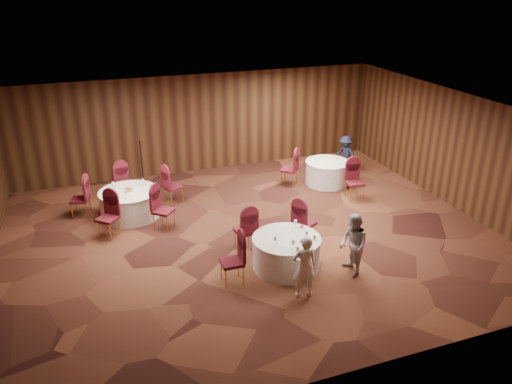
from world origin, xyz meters
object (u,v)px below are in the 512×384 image
object	(u,v)px
table_left	(130,203)
man_c	(345,154)
woman_a	(304,267)
table_right	(327,172)
woman_b	(353,245)
table_main	(286,252)
mic_stand	(143,175)

from	to	relation	value
table_left	man_c	distance (m)	7.19
woman_a	man_c	world-z (taller)	woman_a
table_right	woman_b	xyz separation A→B (m)	(-1.88, -4.81, 0.34)
table_main	mic_stand	distance (m)	6.19
table_main	mic_stand	size ratio (longest dim) A/B	1.02
woman_a	mic_stand	bearing A→B (deg)	-65.66
table_main	woman_a	world-z (taller)	woman_a
mic_stand	table_right	bearing A→B (deg)	-16.76
table_right	man_c	world-z (taller)	man_c
table_main	table_left	bearing A→B (deg)	127.72
table_main	woman_b	world-z (taller)	woman_b
table_main	woman_b	bearing A→B (deg)	-30.32
table_main	woman_a	bearing A→B (deg)	-95.00
table_main	mic_stand	xyz separation A→B (m)	(-2.35, 5.73, 0.05)
woman_a	man_c	bearing A→B (deg)	-119.47
table_right	woman_b	world-z (taller)	woman_b
mic_stand	woman_a	world-z (taller)	mic_stand
woman_b	table_right	bearing A→B (deg)	163.63
table_left	mic_stand	distance (m)	1.99
table_left	woman_a	bearing A→B (deg)	-60.01
table_main	man_c	xyz separation A→B (m)	(4.15, 4.78, 0.25)
table_main	man_c	size ratio (longest dim) A/B	1.22
table_left	woman_b	world-z (taller)	woman_b
table_left	mic_stand	xyz separation A→B (m)	(0.63, 1.89, 0.05)
table_left	woman_b	bearing A→B (deg)	-47.30
table_main	woman_a	size ratio (longest dim) A/B	1.11
table_left	woman_a	world-z (taller)	woman_a
table_main	table_right	distance (m)	5.14
table_right	mic_stand	distance (m)	5.71
table_left	table_right	size ratio (longest dim) A/B	1.18
mic_stand	woman_a	distance (m)	7.23
table_right	woman_a	size ratio (longest dim) A/B	0.99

